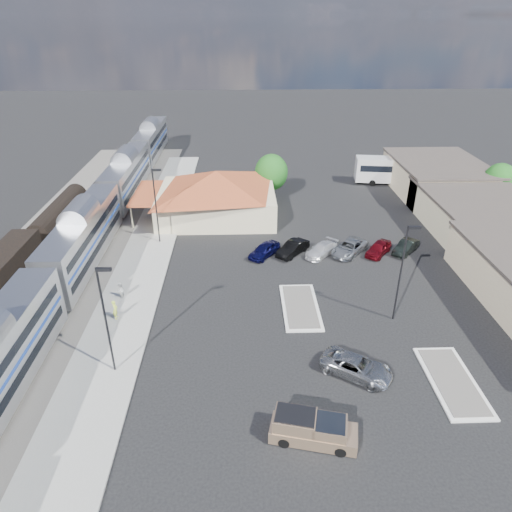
{
  "coord_description": "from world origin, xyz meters",
  "views": [
    {
      "loc": [
        -1.22,
        -32.7,
        23.85
      ],
      "look_at": [
        0.08,
        6.98,
        2.8
      ],
      "focal_mm": 32.0,
      "sensor_mm": 36.0,
      "label": 1
    }
  ],
  "objects_px": {
    "suv": "(357,367)",
    "coach_bus": "(398,169)",
    "station_depot": "(216,194)",
    "pickup_truck": "(314,429)"
  },
  "relations": [
    {
      "from": "suv",
      "to": "coach_bus",
      "type": "distance_m",
      "value": 45.94
    },
    {
      "from": "suv",
      "to": "coach_bus",
      "type": "height_order",
      "value": "coach_bus"
    },
    {
      "from": "station_depot",
      "to": "pickup_truck",
      "type": "distance_m",
      "value": 37.57
    },
    {
      "from": "pickup_truck",
      "to": "coach_bus",
      "type": "height_order",
      "value": "coach_bus"
    },
    {
      "from": "station_depot",
      "to": "coach_bus",
      "type": "bearing_deg",
      "value": 23.28
    },
    {
      "from": "pickup_truck",
      "to": "suv",
      "type": "xyz_separation_m",
      "value": [
        4.05,
        5.77,
        -0.14
      ]
    },
    {
      "from": "pickup_truck",
      "to": "suv",
      "type": "relative_size",
      "value": 1.07
    },
    {
      "from": "station_depot",
      "to": "pickup_truck",
      "type": "xyz_separation_m",
      "value": [
        7.61,
        -36.72,
        -2.24
      ]
    },
    {
      "from": "station_depot",
      "to": "suv",
      "type": "distance_m",
      "value": 33.16
    },
    {
      "from": "pickup_truck",
      "to": "coach_bus",
      "type": "xyz_separation_m",
      "value": [
        20.28,
        48.72,
        1.52
      ]
    }
  ]
}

